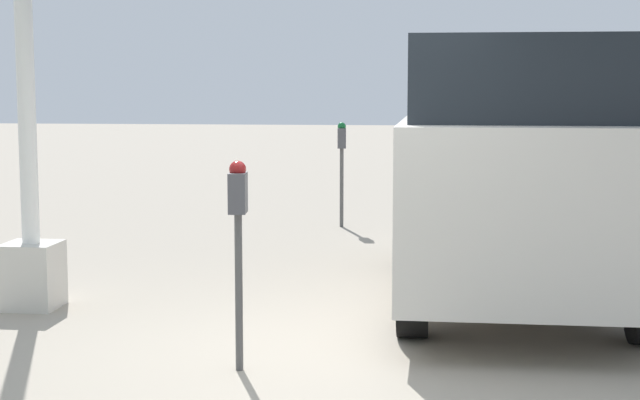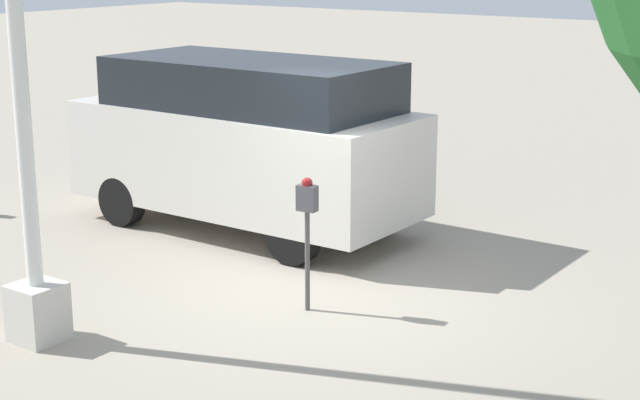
# 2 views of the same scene
# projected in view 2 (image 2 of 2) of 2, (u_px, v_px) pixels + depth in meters

# --- Properties ---
(ground_plane) EXTENTS (80.00, 80.00, 0.00)m
(ground_plane) POSITION_uv_depth(u_px,v_px,m) (321.00, 296.00, 10.27)
(ground_plane) COLOR gray
(parking_meter_near) EXTENTS (0.21, 0.13, 1.37)m
(parking_meter_near) POSITION_uv_depth(u_px,v_px,m) (307.00, 213.00, 9.64)
(parking_meter_near) COLOR #4C4C4C
(parking_meter_near) RESTS_ON ground
(lamp_post) EXTENTS (0.44, 0.44, 5.85)m
(lamp_post) POSITION_uv_depth(u_px,v_px,m) (26.00, 153.00, 8.69)
(lamp_post) COLOR beige
(lamp_post) RESTS_ON ground
(parked_van) EXTENTS (4.54, 1.90, 2.20)m
(parked_van) POSITION_uv_depth(u_px,v_px,m) (246.00, 139.00, 12.47)
(parked_van) COLOR beige
(parked_van) RESTS_ON ground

